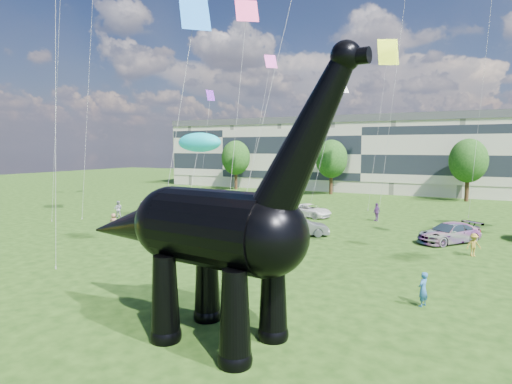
% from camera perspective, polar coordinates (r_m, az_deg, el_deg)
% --- Properties ---
extents(ground, '(220.00, 220.00, 0.00)m').
position_cam_1_polar(ground, '(18.85, -4.96, -18.00)').
color(ground, '#16330C').
rests_on(ground, ground).
extents(terrace_row, '(78.00, 11.00, 12.00)m').
position_cam_1_polar(terrace_row, '(78.45, 14.81, 4.55)').
color(terrace_row, beige).
rests_on(terrace_row, ground).
extents(tree_far_left, '(5.20, 5.20, 9.44)m').
position_cam_1_polar(tree_far_left, '(78.12, -2.71, 4.95)').
color(tree_far_left, '#382314').
rests_on(tree_far_left, ground).
extents(tree_mid_left, '(5.20, 5.20, 9.44)m').
position_cam_1_polar(tree_mid_left, '(70.80, 10.03, 4.77)').
color(tree_mid_left, '#382314').
rests_on(tree_mid_left, ground).
extents(tree_mid_right, '(5.20, 5.20, 9.44)m').
position_cam_1_polar(tree_mid_right, '(67.53, 26.47, 4.18)').
color(tree_mid_right, '#382314').
rests_on(tree_mid_right, ground).
extents(dinosaur_sculpture, '(13.96, 4.25, 11.36)m').
position_cam_1_polar(dinosaur_sculpture, '(17.18, -6.57, -5.35)').
color(dinosaur_sculpture, black).
rests_on(dinosaur_sculpture, ground).
extents(car_silver, '(1.95, 4.73, 1.61)m').
position_cam_1_polar(car_silver, '(43.24, 0.89, -3.15)').
color(car_silver, silver).
rests_on(car_silver, ground).
extents(car_grey, '(4.93, 3.69, 1.55)m').
position_cam_1_polar(car_grey, '(37.41, 6.06, -4.66)').
color(car_grey, slate).
rests_on(car_grey, ground).
extents(car_white, '(5.51, 3.49, 1.42)m').
position_cam_1_polar(car_white, '(47.66, 7.10, -2.46)').
color(car_white, white).
rests_on(car_white, ground).
extents(car_dark, '(5.25, 5.79, 1.62)m').
position_cam_1_polar(car_dark, '(37.84, 24.37, -4.99)').
color(car_dark, '#595960').
rests_on(car_dark, ground).
extents(gazebo_left, '(4.56, 4.56, 2.61)m').
position_cam_1_polar(gazebo_left, '(53.11, -12.91, -0.48)').
color(gazebo_left, white).
rests_on(gazebo_left, ground).
extents(visitors, '(47.92, 42.75, 1.89)m').
position_cam_1_polar(visitors, '(33.75, 10.32, -5.70)').
color(visitors, '#97654B').
rests_on(visitors, ground).
extents(kites, '(64.15, 44.76, 29.05)m').
position_cam_1_polar(kites, '(45.37, 23.55, 11.70)').
color(kites, red).
rests_on(kites, ground).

